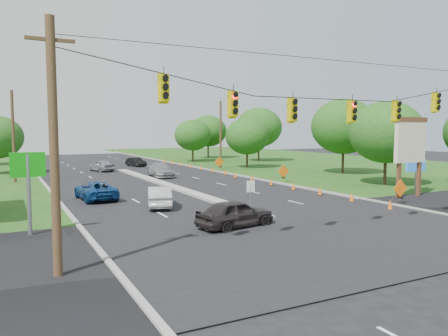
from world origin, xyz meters
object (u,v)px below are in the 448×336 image
black_sedan (235,214)px  blue_pickup (96,190)px  pylon_sign (411,145)px  white_sedan (159,197)px

black_sedan → blue_pickup: bearing=9.6°
pylon_sign → white_sedan: pylon_sign is taller
pylon_sign → blue_pickup: (-21.78, 9.79, -3.30)m
black_sedan → white_sedan: bearing=0.8°
pylon_sign → black_sedan: bearing=-169.5°
blue_pickup → white_sedan: bearing=118.6°
black_sedan → white_sedan: size_ratio=1.04×
white_sedan → pylon_sign: bearing=-177.7°
pylon_sign → blue_pickup: bearing=155.8°
pylon_sign → black_sedan: 17.59m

